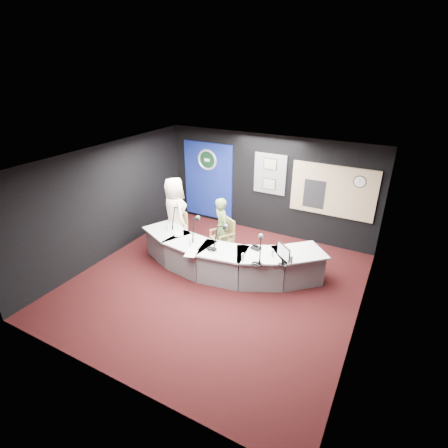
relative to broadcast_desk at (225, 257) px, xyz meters
The scene contains 33 objects.
ground 0.67m from the broadcast_desk, 84.81° to the right, with size 6.00×6.00×0.00m, color black.
ceiling 2.49m from the broadcast_desk, 84.81° to the right, with size 6.00×6.00×0.02m, color silver.
wall_back 2.66m from the broadcast_desk, 88.83° to the left, with size 6.00×0.02×2.80m, color black.
wall_front 3.70m from the broadcast_desk, 89.19° to the right, with size 6.00×0.02×2.80m, color black.
wall_left 3.17m from the broadcast_desk, 169.44° to the right, with size 0.02×6.00×2.80m, color black.
wall_right 3.26m from the broadcast_desk, 10.22° to the right, with size 0.02×6.00×2.80m, color black.
broadcast_desk is the anchor object (origin of this frame).
backdrop_panel 3.17m from the broadcast_desk, 127.40° to the left, with size 1.60×0.05×2.30m, color navy.
agency_seal 3.38m from the broadcast_desk, 127.86° to the left, with size 0.63×0.63×0.07m, color silver.
seal_center 3.38m from the broadcast_desk, 127.80° to the left, with size 0.48×0.48×0.01m, color black.
pinboard 2.79m from the broadcast_desk, 87.63° to the left, with size 0.90×0.04×1.10m, color slate.
framed_photo_upper 2.91m from the broadcast_desk, 87.60° to the left, with size 0.34×0.02×0.27m, color gray.
framed_photo_lower 2.63m from the broadcast_desk, 87.60° to the left, with size 0.34×0.02×0.27m, color gray.
booth_window_frame 3.24m from the broadcast_desk, 53.36° to the left, with size 2.12×0.06×1.32m, color tan.
booth_glow 3.23m from the broadcast_desk, 53.24° to the left, with size 2.00×0.02×1.20m, color #FFD3A1.
equipment_rack 2.93m from the broadcast_desk, 60.54° to the left, with size 0.55×0.02×0.75m, color black.
wall_clock 3.71m from the broadcast_desk, 44.88° to the left, with size 0.28×0.28×0.01m, color white.
armchair_left 1.84m from the broadcast_desk, 162.57° to the left, with size 0.50×0.50×0.90m, color #9F8048, non-canonical shape.
armchair_right 0.82m from the broadcast_desk, 122.99° to the left, with size 0.54×0.54×0.97m, color #9F8048, non-canonical shape.
draped_jacket 2.06m from the broadcast_desk, 157.91° to the left, with size 0.50×0.10×0.70m, color slate.
person_man 1.93m from the broadcast_desk, 162.57° to the left, with size 0.92×0.60×1.89m, color #FFE8CB.
person_woman 0.90m from the broadcast_desk, 122.99° to the left, with size 0.56×0.37×1.54m, color olive.
computer_monitor 1.66m from the broadcast_desk, 10.46° to the right, with size 0.41×0.02×0.28m, color black.
desk_phone 0.84m from the broadcast_desk, ahead, with size 0.20×0.16×0.05m, color black.
headphones_near 1.20m from the broadcast_desk, 25.89° to the right, with size 0.23×0.23×0.04m, color black.
headphones_far 0.56m from the broadcast_desk, 106.42° to the right, with size 0.22×0.22×0.04m, color black.
paper_stack 1.25m from the broadcast_desk, behind, with size 0.20×0.28×0.00m, color white.
notepad 0.94m from the broadcast_desk, 119.68° to the right, with size 0.23×0.33×0.00m, color white.
boom_mic_a 1.69m from the broadcast_desk, 167.53° to the left, with size 0.20×0.73×0.60m, color black, non-canonical shape.
boom_mic_b 1.02m from the broadcast_desk, behind, with size 0.34×0.70×0.60m, color black, non-canonical shape.
boom_mic_c 0.69m from the broadcast_desk, 108.51° to the right, with size 0.16×0.74×0.60m, color black, non-canonical shape.
boom_mic_d 1.18m from the broadcast_desk, 10.76° to the right, with size 0.35×0.70×0.60m, color black, non-canonical shape.
water_bottles 0.54m from the broadcast_desk, 83.50° to the right, with size 3.22×0.51×0.18m, color silver, non-canonical shape.
Camera 1 is at (3.25, -5.65, 4.56)m, focal length 28.00 mm.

